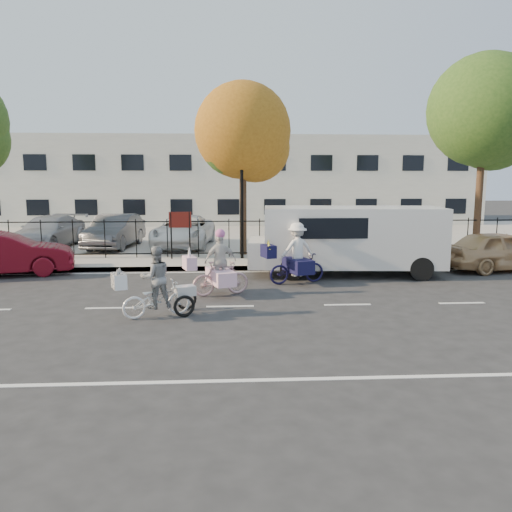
{
  "coord_description": "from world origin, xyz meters",
  "views": [
    {
      "loc": [
        -0.04,
        -12.25,
        3.19
      ],
      "look_at": [
        0.72,
        1.2,
        1.1
      ],
      "focal_mm": 35.0,
      "sensor_mm": 36.0,
      "label": 1
    }
  ],
  "objects": [
    {
      "name": "lot_car_a",
      "position": [
        -8.01,
        10.31,
        0.85
      ],
      "size": [
        2.59,
        5.07,
        1.41
      ],
      "primitive_type": "imported",
      "rotation": [
        0.0,
        0.0,
        -0.13
      ],
      "color": "#97999E",
      "rests_on": "parking_lot"
    },
    {
      "name": "parking_lot",
      "position": [
        0.0,
        15.0,
        0.07
      ],
      "size": [
        60.0,
        15.6,
        0.15
      ],
      "primitive_type": "cube",
      "color": "#A8A399",
      "rests_on": "ground"
    },
    {
      "name": "curb",
      "position": [
        0.0,
        5.05,
        0.07
      ],
      "size": [
        60.0,
        0.1,
        0.15
      ],
      "primitive_type": "cube",
      "color": "#A8A399",
      "rests_on": "ground"
    },
    {
      "name": "iron_fence",
      "position": [
        0.0,
        7.2,
        0.9
      ],
      "size": [
        58.0,
        0.06,
        1.5
      ],
      "primitive_type": null,
      "color": "black",
      "rests_on": "sidewalk"
    },
    {
      "name": "bull_bike",
      "position": [
        2.04,
        2.74,
        0.75
      ],
      "size": [
        2.08,
        1.47,
        1.87
      ],
      "rotation": [
        0.0,
        0.0,
        1.87
      ],
      "color": "#131037",
      "rests_on": "ground"
    },
    {
      "name": "road_markings",
      "position": [
        0.0,
        0.0,
        0.01
      ],
      "size": [
        60.0,
        9.52,
        0.01
      ],
      "primitive_type": null,
      "color": "silver",
      "rests_on": "ground"
    },
    {
      "name": "gold_sedan",
      "position": [
        9.48,
        4.5,
        0.7
      ],
      "size": [
        4.33,
        2.3,
        1.4
      ],
      "primitive_type": "imported",
      "rotation": [
        0.0,
        0.0,
        1.73
      ],
      "color": "tan",
      "rests_on": "ground"
    },
    {
      "name": "tree_east",
      "position": [
        10.15,
        7.36,
        5.62
      ],
      "size": [
        4.38,
        4.38,
        8.02
      ],
      "color": "#442D1D",
      "rests_on": "ground"
    },
    {
      "name": "lot_car_c",
      "position": [
        -5.07,
        10.19,
        0.89
      ],
      "size": [
        2.02,
        4.61,
        1.47
      ],
      "primitive_type": "imported",
      "rotation": [
        0.0,
        0.0,
        -0.11
      ],
      "color": "#4A4C51",
      "rests_on": "parking_lot"
    },
    {
      "name": "lot_car_b",
      "position": [
        -2.03,
        10.34,
        0.86
      ],
      "size": [
        2.78,
        5.27,
        1.41
      ],
      "primitive_type": "imported",
      "rotation": [
        0.0,
        0.0,
        -0.09
      ],
      "color": "white",
      "rests_on": "parking_lot"
    },
    {
      "name": "building",
      "position": [
        0.0,
        25.0,
        3.0
      ],
      "size": [
        34.0,
        10.0,
        6.0
      ],
      "primitive_type": "cube",
      "color": "silver",
      "rests_on": "ground"
    },
    {
      "name": "sidewalk",
      "position": [
        0.0,
        6.1,
        0.07
      ],
      "size": [
        60.0,
        2.2,
        0.15
      ],
      "primitive_type": "cube",
      "color": "#A8A399",
      "rests_on": "ground"
    },
    {
      "name": "tree_mid",
      "position": [
        0.72,
        7.89,
        4.87
      ],
      "size": [
        3.8,
        3.8,
        6.96
      ],
      "color": "#442D1D",
      "rests_on": "ground"
    },
    {
      "name": "lamppost",
      "position": [
        0.5,
        6.8,
        3.11
      ],
      "size": [
        0.36,
        0.36,
        4.33
      ],
      "color": "black",
      "rests_on": "sidewalk"
    },
    {
      "name": "red_sedan",
      "position": [
        -7.48,
        4.5,
        0.73
      ],
      "size": [
        4.66,
        2.66,
        1.45
      ],
      "primitive_type": "imported",
      "rotation": [
        0.0,
        0.0,
        1.84
      ],
      "color": "#600A17",
      "rests_on": "ground"
    },
    {
      "name": "white_van",
      "position": [
        3.96,
        4.04,
        1.25
      ],
      "size": [
        6.5,
        2.59,
        2.26
      ],
      "rotation": [
        0.0,
        0.0,
        -0.08
      ],
      "color": "silver",
      "rests_on": "ground"
    },
    {
      "name": "street_sign",
      "position": [
        -1.85,
        6.8,
        1.42
      ],
      "size": [
        0.85,
        0.06,
        1.8
      ],
      "color": "black",
      "rests_on": "sidewalk"
    },
    {
      "name": "ground",
      "position": [
        0.0,
        0.0,
        0.0
      ],
      "size": [
        120.0,
        120.0,
        0.0
      ],
      "primitive_type": "plane",
      "color": "#333334"
    },
    {
      "name": "zebra_trike",
      "position": [
        -1.71,
        -0.83,
        0.64
      ],
      "size": [
        1.92,
        1.3,
        1.66
      ],
      "rotation": [
        0.0,
        0.0,
        1.94
      ],
      "color": "white",
      "rests_on": "ground"
    },
    {
      "name": "unicorn_bike",
      "position": [
        -0.28,
        1.26,
        0.68
      ],
      "size": [
        1.87,
        1.35,
        1.85
      ],
      "rotation": [
        0.0,
        0.0,
        1.89
      ],
      "color": "#D09EA0",
      "rests_on": "ground"
    },
    {
      "name": "lot_car_d",
      "position": [
        6.05,
        10.69,
        0.84
      ],
      "size": [
        2.56,
        4.33,
        1.38
      ],
      "primitive_type": "imported",
      "rotation": [
        0.0,
        0.0,
        0.24
      ],
      "color": "#96979C",
      "rests_on": "parking_lot"
    }
  ]
}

